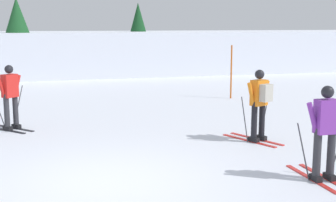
# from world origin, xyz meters

# --- Properties ---
(ground_plane) EXTENTS (120.00, 120.00, 0.00)m
(ground_plane) POSITION_xyz_m (0.00, 0.00, 0.00)
(ground_plane) COLOR silver
(far_snow_ridge) EXTENTS (80.00, 7.21, 2.30)m
(far_snow_ridge) POSITION_xyz_m (0.00, 18.91, 1.15)
(far_snow_ridge) COLOR silver
(far_snow_ridge) RESTS_ON ground
(skier_orange) EXTENTS (1.01, 1.61, 1.71)m
(skier_orange) POSITION_xyz_m (3.82, 1.91, 0.96)
(skier_orange) COLOR red
(skier_orange) RESTS_ON ground
(skier_purple) EXTENTS (1.00, 1.60, 1.71)m
(skier_purple) POSITION_xyz_m (3.70, -0.93, 0.92)
(skier_purple) COLOR red
(skier_purple) RESTS_ON ground
(skier_red) EXTENTS (1.36, 1.43, 1.71)m
(skier_red) POSITION_xyz_m (-1.91, 4.71, 0.92)
(skier_red) COLOR black
(skier_red) RESTS_ON ground
(trail_marker_pole) EXTENTS (0.06, 0.06, 1.98)m
(trail_marker_pole) POSITION_xyz_m (5.66, 8.09, 0.99)
(trail_marker_pole) COLOR #C65614
(trail_marker_pole) RESTS_ON ground
(conifer_far_left) EXTENTS (1.72, 1.72, 3.97)m
(conifer_far_left) POSITION_xyz_m (4.35, 19.20, 2.40)
(conifer_far_left) COLOR #513823
(conifer_far_left) RESTS_ON ground
(conifer_far_right) EXTENTS (2.14, 2.14, 4.08)m
(conifer_far_right) POSITION_xyz_m (-2.31, 17.13, 2.46)
(conifer_far_right) COLOR #513823
(conifer_far_right) RESTS_ON ground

